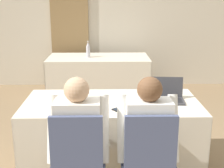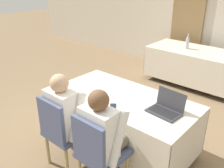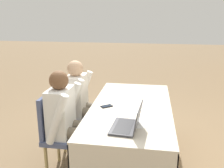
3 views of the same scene
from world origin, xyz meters
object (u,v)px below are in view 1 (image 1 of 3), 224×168
cell_phone (118,110)px  water_bottle (88,50)px  laptop (166,97)px  chair_near_left (78,157)px  chair_near_right (148,157)px  person_checkered_shirt (79,134)px  person_white_shirt (147,133)px

cell_phone → water_bottle: bearing=60.7°
water_bottle → laptop: bearing=-68.9°
cell_phone → chair_near_left: bearing=-163.7°
laptop → water_bottle: (-0.94, 2.45, 0.09)m
chair_near_right → cell_phone: bearing=-65.1°
laptop → water_bottle: bearing=115.7°
water_bottle → chair_near_right: bearing=-78.4°
person_checkered_shirt → person_white_shirt: (0.57, 0.00, 0.00)m
chair_near_right → person_white_shirt: size_ratio=0.78×
chair_near_left → chair_near_right: size_ratio=1.00×
laptop → person_checkered_shirt: person_checkered_shirt is taller
person_checkered_shirt → cell_phone: bearing=-132.2°
water_bottle → chair_near_right: water_bottle is taller
water_bottle → chair_near_left: water_bottle is taller
laptop → chair_near_right: laptop is taller
water_bottle → chair_near_left: size_ratio=0.32×
chair_near_right → person_white_shirt: (0.00, 0.10, 0.16)m
person_checkered_shirt → water_bottle: bearing=-88.3°
laptop → chair_near_right: bearing=-105.5°
cell_phone → laptop: bearing=-8.5°
chair_near_left → person_checkered_shirt: person_checkered_shirt is taller
laptop → cell_phone: (-0.51, -0.29, -0.04)m
person_checkered_shirt → person_white_shirt: 0.57m
laptop → person_white_shirt: size_ratio=0.32×
water_bottle → person_white_shirt: 3.19m
person_checkered_shirt → person_white_shirt: size_ratio=1.00×
laptop → chair_near_left: (-0.85, -0.77, -0.26)m
water_bottle → person_white_shirt: (0.66, -3.12, -0.19)m
cell_phone → person_white_shirt: (0.22, -0.38, -0.06)m
water_bottle → chair_near_right: (0.66, -3.22, -0.35)m
cell_phone → chair_near_right: 0.58m
chair_near_left → person_checkered_shirt: size_ratio=0.78×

